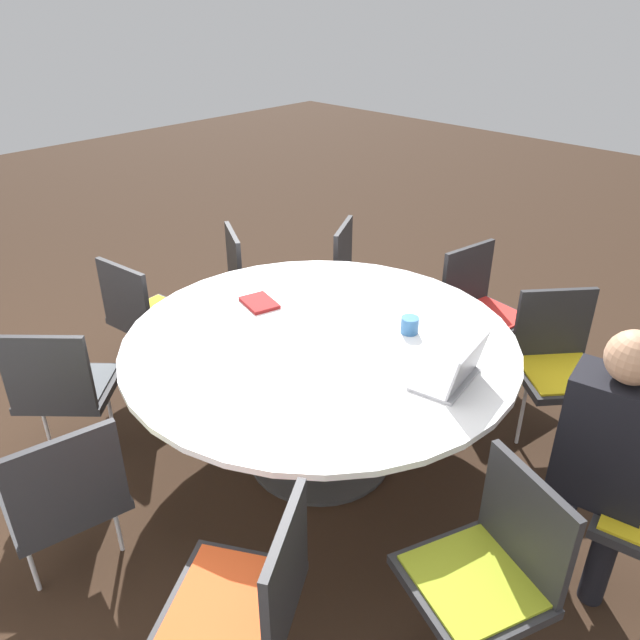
{
  "coord_description": "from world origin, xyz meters",
  "views": [
    {
      "loc": [
        -1.82,
        1.89,
        2.27
      ],
      "look_at": [
        0.0,
        0.0,
        0.84
      ],
      "focal_mm": 35.0,
      "sensor_mm": 36.0,
      "label": 1
    }
  ],
  "objects_px": {
    "chair_4": "(254,278)",
    "chair_8": "(250,595)",
    "laptop": "(455,373)",
    "coffee_cup": "(410,325)",
    "chair_2": "(480,305)",
    "chair_6": "(63,384)",
    "chair_9": "(490,564)",
    "chair_5": "(145,311)",
    "chair_3": "(361,275)",
    "chair_7": "(65,493)",
    "person_0": "(608,448)",
    "spiral_notebook": "(259,303)",
    "chair_1": "(559,358)"
  },
  "relations": [
    {
      "from": "chair_4",
      "to": "chair_8",
      "type": "height_order",
      "value": "same"
    },
    {
      "from": "laptop",
      "to": "chair_8",
      "type": "bearing_deg",
      "value": -8.65
    },
    {
      "from": "coffee_cup",
      "to": "laptop",
      "type": "bearing_deg",
      "value": 150.84
    },
    {
      "from": "chair_2",
      "to": "chair_6",
      "type": "height_order",
      "value": "same"
    },
    {
      "from": "chair_6",
      "to": "chair_9",
      "type": "distance_m",
      "value": 2.16
    },
    {
      "from": "chair_5",
      "to": "chair_9",
      "type": "bearing_deg",
      "value": -11.26
    },
    {
      "from": "chair_3",
      "to": "chair_7",
      "type": "height_order",
      "value": "same"
    },
    {
      "from": "chair_2",
      "to": "person_0",
      "type": "bearing_deg",
      "value": 57.65
    },
    {
      "from": "chair_5",
      "to": "laptop",
      "type": "distance_m",
      "value": 2.0
    },
    {
      "from": "chair_4",
      "to": "coffee_cup",
      "type": "relative_size",
      "value": 9.68
    },
    {
      "from": "chair_8",
      "to": "chair_7",
      "type": "bearing_deg",
      "value": 72.47
    },
    {
      "from": "chair_2",
      "to": "coffee_cup",
      "type": "distance_m",
      "value": 0.98
    },
    {
      "from": "chair_9",
      "to": "coffee_cup",
      "type": "relative_size",
      "value": 9.68
    },
    {
      "from": "chair_8",
      "to": "laptop",
      "type": "relative_size",
      "value": 2.39
    },
    {
      "from": "chair_9",
      "to": "chair_8",
      "type": "bearing_deg",
      "value": 74.27
    },
    {
      "from": "chair_8",
      "to": "chair_9",
      "type": "relative_size",
      "value": 1.0
    },
    {
      "from": "chair_4",
      "to": "chair_8",
      "type": "distance_m",
      "value": 2.47
    },
    {
      "from": "chair_2",
      "to": "chair_8",
      "type": "height_order",
      "value": "same"
    },
    {
      "from": "chair_5",
      "to": "laptop",
      "type": "xyz_separation_m",
      "value": [
        -1.95,
        -0.33,
        0.29
      ]
    },
    {
      "from": "chair_3",
      "to": "spiral_notebook",
      "type": "height_order",
      "value": "chair_3"
    },
    {
      "from": "chair_4",
      "to": "chair_8",
      "type": "xyz_separation_m",
      "value": [
        -1.87,
        1.63,
        0.0
      ]
    },
    {
      "from": "chair_2",
      "to": "chair_5",
      "type": "height_order",
      "value": "same"
    },
    {
      "from": "chair_1",
      "to": "chair_8",
      "type": "height_order",
      "value": "same"
    },
    {
      "from": "chair_2",
      "to": "chair_9",
      "type": "relative_size",
      "value": 1.0
    },
    {
      "from": "chair_7",
      "to": "spiral_notebook",
      "type": "bearing_deg",
      "value": 24.13
    },
    {
      "from": "chair_5",
      "to": "person_0",
      "type": "height_order",
      "value": "person_0"
    },
    {
      "from": "laptop",
      "to": "chair_3",
      "type": "bearing_deg",
      "value": -135.57
    },
    {
      "from": "chair_8",
      "to": "chair_9",
      "type": "xyz_separation_m",
      "value": [
        -0.5,
        -0.65,
        0.0
      ]
    },
    {
      "from": "chair_9",
      "to": "laptop",
      "type": "xyz_separation_m",
      "value": [
        0.53,
        -0.53,
        0.29
      ]
    },
    {
      "from": "chair_9",
      "to": "person_0",
      "type": "distance_m",
      "value": 0.67
    },
    {
      "from": "chair_3",
      "to": "person_0",
      "type": "bearing_deg",
      "value": 37.75
    },
    {
      "from": "chair_2",
      "to": "chair_4",
      "type": "bearing_deg",
      "value": -51.49
    },
    {
      "from": "chair_5",
      "to": "coffee_cup",
      "type": "bearing_deg",
      "value": 13.3
    },
    {
      "from": "chair_2",
      "to": "chair_6",
      "type": "distance_m",
      "value": 2.43
    },
    {
      "from": "laptop",
      "to": "spiral_notebook",
      "type": "xyz_separation_m",
      "value": [
        1.17,
        0.09,
        -0.05
      ]
    },
    {
      "from": "chair_2",
      "to": "chair_4",
      "type": "xyz_separation_m",
      "value": [
        1.31,
        0.72,
        0.0
      ]
    },
    {
      "from": "person_0",
      "to": "chair_1",
      "type": "bearing_deg",
      "value": -65.84
    },
    {
      "from": "chair_8",
      "to": "chair_9",
      "type": "height_order",
      "value": "same"
    },
    {
      "from": "chair_8",
      "to": "coffee_cup",
      "type": "xyz_separation_m",
      "value": [
        0.43,
        -1.41,
        0.28
      ]
    },
    {
      "from": "person_0",
      "to": "coffee_cup",
      "type": "height_order",
      "value": "person_0"
    },
    {
      "from": "chair_9",
      "to": "spiral_notebook",
      "type": "bearing_deg",
      "value": 7.16
    },
    {
      "from": "chair_1",
      "to": "chair_7",
      "type": "height_order",
      "value": "same"
    },
    {
      "from": "chair_7",
      "to": "chair_1",
      "type": "bearing_deg",
      "value": -12.06
    },
    {
      "from": "chair_4",
      "to": "chair_7",
      "type": "relative_size",
      "value": 1.0
    },
    {
      "from": "chair_2",
      "to": "chair_8",
      "type": "bearing_deg",
      "value": 23.18
    },
    {
      "from": "chair_6",
      "to": "chair_8",
      "type": "distance_m",
      "value": 1.61
    },
    {
      "from": "chair_5",
      "to": "spiral_notebook",
      "type": "xyz_separation_m",
      "value": [
        -0.78,
        -0.25,
        0.25
      ]
    },
    {
      "from": "chair_7",
      "to": "spiral_notebook",
      "type": "height_order",
      "value": "chair_7"
    },
    {
      "from": "chair_3",
      "to": "coffee_cup",
      "type": "xyz_separation_m",
      "value": [
        -0.95,
        0.75,
        0.28
      ]
    },
    {
      "from": "chair_1",
      "to": "chair_2",
      "type": "relative_size",
      "value": 1.0
    }
  ]
}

